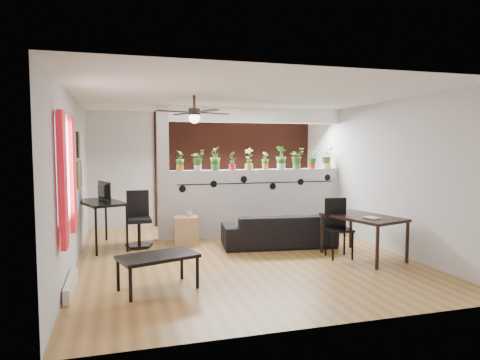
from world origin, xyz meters
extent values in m
cube|color=olive|center=(0.00, 0.00, -0.05)|extent=(6.30, 7.10, 0.10)
cube|color=#B7B7BA|center=(0.00, 3.02, 1.30)|extent=(6.30, 0.04, 2.90)
cube|color=#B7B7BA|center=(0.00, -3.02, 1.30)|extent=(6.30, 0.04, 2.90)
cube|color=#B7B7BA|center=(-2.62, 0.00, 1.30)|extent=(0.04, 7.10, 2.90)
cube|color=#B7B7BA|center=(2.62, 0.00, 1.30)|extent=(0.04, 7.10, 2.90)
cube|color=white|center=(0.00, 0.00, 2.65)|extent=(6.30, 7.10, 0.10)
cube|color=#BCBCC1|center=(0.80, 1.50, 0.68)|extent=(3.60, 0.18, 1.35)
cube|color=white|center=(0.80, 1.50, 2.45)|extent=(3.60, 0.18, 0.30)
cube|color=#BCBCC1|center=(-1.11, 1.50, 1.30)|extent=(0.22, 0.20, 2.60)
cube|color=#963C2B|center=(0.80, 2.97, 1.30)|extent=(3.90, 0.05, 2.60)
cube|color=black|center=(0.80, 1.40, 1.08)|extent=(3.31, 0.01, 0.02)
cylinder|color=black|center=(-0.75, 1.40, 1.00)|extent=(0.14, 0.01, 0.14)
cylinder|color=black|center=(-0.13, 1.40, 1.08)|extent=(0.14, 0.01, 0.14)
cylinder|color=black|center=(0.49, 1.40, 1.16)|extent=(0.14, 0.01, 0.14)
cylinder|color=black|center=(1.11, 1.40, 1.00)|extent=(0.14, 0.01, 0.14)
cylinder|color=black|center=(1.73, 1.40, 1.08)|extent=(0.14, 0.01, 0.14)
cylinder|color=black|center=(2.35, 1.40, 1.16)|extent=(0.14, 0.01, 0.14)
cube|color=white|center=(-2.58, -1.20, 1.55)|extent=(0.02, 0.95, 1.25)
cube|color=white|center=(-2.57, -1.20, 1.55)|extent=(0.04, 1.05, 1.35)
cube|color=red|center=(-2.53, -1.70, 1.45)|extent=(0.06, 0.30, 1.55)
cube|color=red|center=(-2.53, -0.70, 1.45)|extent=(0.06, 0.30, 1.55)
cube|color=silver|center=(-2.54, -1.20, 0.09)|extent=(0.08, 1.00, 0.18)
cube|color=olive|center=(-2.58, 0.95, 1.35)|extent=(0.03, 0.60, 0.45)
cube|color=#8C7259|center=(-2.58, 0.90, 1.85)|extent=(0.03, 0.30, 0.40)
cube|color=black|center=(-2.58, 0.90, 1.85)|extent=(0.02, 0.34, 0.44)
cylinder|color=black|center=(-0.80, -0.30, 2.50)|extent=(0.04, 0.04, 0.20)
cylinder|color=black|center=(-0.80, -0.30, 2.35)|extent=(0.18, 0.18, 0.10)
sphere|color=white|center=(-0.80, -0.30, 2.26)|extent=(0.17, 0.17, 0.17)
cube|color=black|center=(-0.48, -0.18, 2.34)|extent=(0.55, 0.29, 0.01)
cube|color=black|center=(-0.92, 0.02, 2.34)|extent=(0.29, 0.55, 0.01)
cube|color=black|center=(-1.12, -0.42, 2.34)|extent=(0.55, 0.29, 0.01)
cube|color=black|center=(-0.68, -0.62, 2.34)|extent=(0.29, 0.55, 0.01)
cylinder|color=orange|center=(-0.78, 1.50, 1.41)|extent=(0.14, 0.14, 0.12)
imported|color=#215217|center=(-0.78, 1.50, 1.60)|extent=(0.20, 0.23, 0.29)
cylinder|color=silver|center=(-0.43, 1.50, 1.41)|extent=(0.14, 0.14, 0.12)
imported|color=#215217|center=(-0.43, 1.50, 1.60)|extent=(0.26, 0.26, 0.31)
cylinder|color=#308539|center=(-0.08, 1.50, 1.41)|extent=(0.17, 0.17, 0.12)
imported|color=#215217|center=(-0.08, 1.50, 1.63)|extent=(0.23, 0.27, 0.36)
cylinder|color=red|center=(0.27, 1.50, 1.41)|extent=(0.13, 0.13, 0.12)
imported|color=#215217|center=(0.27, 1.50, 1.59)|extent=(0.24, 0.24, 0.28)
cylinder|color=gold|center=(0.62, 1.50, 1.41)|extent=(0.16, 0.16, 0.12)
imported|color=#215217|center=(0.62, 1.50, 1.62)|extent=(0.29, 0.28, 0.34)
cylinder|color=orange|center=(0.98, 1.50, 1.41)|extent=(0.12, 0.12, 0.12)
imported|color=#215217|center=(0.98, 1.50, 1.58)|extent=(0.22, 0.21, 0.26)
cylinder|color=silver|center=(1.33, 1.50, 1.41)|extent=(0.18, 0.18, 0.12)
imported|color=#215217|center=(1.33, 1.50, 1.64)|extent=(0.31, 0.32, 0.38)
cylinder|color=#388A32|center=(1.68, 1.50, 1.41)|extent=(0.16, 0.16, 0.12)
imported|color=#215217|center=(1.68, 1.50, 1.62)|extent=(0.27, 0.24, 0.34)
cylinder|color=red|center=(2.03, 1.50, 1.41)|extent=(0.13, 0.13, 0.12)
imported|color=#215217|center=(2.03, 1.50, 1.59)|extent=(0.19, 0.22, 0.29)
cylinder|color=#ECDA53|center=(2.38, 1.50, 1.41)|extent=(0.16, 0.16, 0.12)
imported|color=#215217|center=(2.38, 1.50, 1.62)|extent=(0.29, 0.28, 0.34)
imported|color=black|center=(0.86, 0.42, 0.28)|extent=(2.02, 1.00, 0.57)
cube|color=#A48056|center=(-0.74, 1.02, 0.26)|extent=(0.47, 0.43, 0.52)
imported|color=gray|center=(-0.69, 1.02, 0.57)|extent=(0.17, 0.17, 0.10)
cube|color=black|center=(-2.25, 1.16, 0.82)|extent=(0.98, 1.31, 0.04)
cylinder|color=black|center=(-2.31, 0.56, 0.40)|extent=(0.04, 0.04, 0.80)
cylinder|color=black|center=(-1.81, 0.74, 0.40)|extent=(0.04, 0.04, 0.80)
cylinder|color=black|center=(-2.69, 1.58, 0.40)|extent=(0.04, 0.04, 0.80)
cylinder|color=black|center=(-2.19, 1.76, 0.40)|extent=(0.04, 0.04, 0.80)
imported|color=black|center=(-2.25, 1.31, 0.94)|extent=(0.33, 0.17, 0.19)
cylinder|color=black|center=(-1.60, 0.99, 0.04)|extent=(0.52, 0.52, 0.04)
cylinder|color=black|center=(-1.60, 0.99, 0.26)|extent=(0.06, 0.06, 0.44)
cube|color=black|center=(-1.60, 0.99, 0.50)|extent=(0.44, 0.44, 0.07)
cube|color=black|center=(-1.61, 1.18, 0.78)|extent=(0.40, 0.08, 0.48)
cube|color=black|center=(1.90, -0.72, 0.67)|extent=(1.09, 1.43, 0.05)
cylinder|color=black|center=(1.73, -1.39, 0.32)|extent=(0.05, 0.05, 0.65)
cylinder|color=black|center=(2.39, -1.20, 0.32)|extent=(0.05, 0.05, 0.65)
cylinder|color=black|center=(1.40, -0.25, 0.32)|extent=(0.05, 0.05, 0.65)
cylinder|color=black|center=(2.07, -0.06, 0.32)|extent=(0.05, 0.05, 0.65)
imported|color=gray|center=(1.80, -1.02, 0.70)|extent=(0.24, 0.28, 0.02)
cube|color=black|center=(1.52, -0.63, 0.46)|extent=(0.44, 0.44, 0.03)
cube|color=black|center=(1.54, -0.45, 0.72)|extent=(0.37, 0.08, 0.49)
cube|color=black|center=(1.33, -0.77, 0.23)|extent=(0.03, 0.03, 0.46)
cube|color=black|center=(1.66, -0.81, 0.23)|extent=(0.03, 0.03, 0.46)
cube|color=black|center=(1.37, -0.45, 0.47)|extent=(0.03, 0.03, 0.95)
cube|color=black|center=(1.70, -0.48, 0.47)|extent=(0.03, 0.03, 0.95)
cube|color=black|center=(-1.47, -1.41, 0.43)|extent=(1.08, 0.81, 0.04)
cylinder|color=black|center=(-1.82, -1.76, 0.20)|extent=(0.04, 0.04, 0.41)
cylinder|color=black|center=(-0.98, -1.49, 0.20)|extent=(0.04, 0.04, 0.41)
cylinder|color=black|center=(-1.97, -1.32, 0.20)|extent=(0.04, 0.04, 0.41)
cylinder|color=black|center=(-1.12, -1.05, 0.20)|extent=(0.04, 0.04, 0.41)
camera|label=1|loc=(-1.93, -6.81, 1.83)|focal=32.00mm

